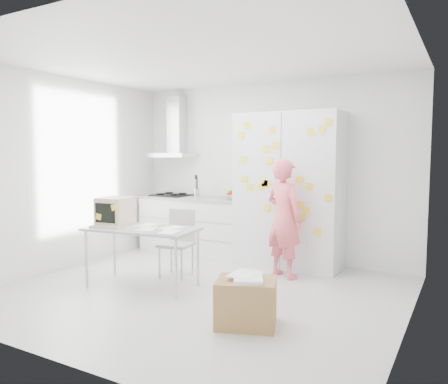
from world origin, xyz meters
The scene contains 10 objects.
floor centered at (0.00, 0.00, -0.01)m, with size 4.50×4.00×0.02m, color silver.
walls centered at (0.00, 0.72, 1.35)m, with size 4.52×4.01×2.70m.
ceiling centered at (0.00, 0.00, 2.70)m, with size 4.50×4.00×0.02m, color white.
counter_run centered at (-1.20, 1.70, 0.47)m, with size 1.84×0.63×1.28m.
range_hood centered at (-1.65, 1.84, 1.96)m, with size 0.70×0.48×1.01m.
tall_cabinet centered at (0.45, 1.67, 1.10)m, with size 1.50×0.68×2.20m.
person centered at (0.61, 1.10, 0.78)m, with size 0.57×0.37×1.56m, color #FF636F.
desk centered at (-1.01, -0.15, 0.81)m, with size 1.42×0.84×1.07m.
chair centered at (-0.65, 0.48, 0.50)m, with size 0.45×0.45×0.88m.
cardboard_box centered at (0.91, -0.62, 0.23)m, with size 0.67×0.60×0.48m.
Camera 1 is at (2.71, -4.21, 1.62)m, focal length 35.00 mm.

